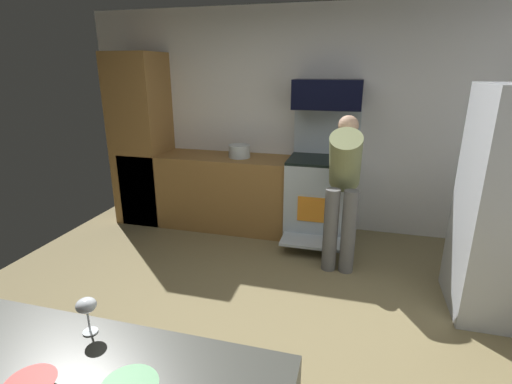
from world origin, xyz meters
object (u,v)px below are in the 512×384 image
(wine_glass_far, at_px, (86,307))
(stock_pot, at_px, (239,151))
(oven_range, at_px, (321,196))
(microwave, at_px, (327,94))
(person_cook, at_px, (343,183))

(wine_glass_far, distance_m, stock_pot, 3.19)
(oven_range, bearing_deg, wine_glass_far, -101.18)
(wine_glass_far, bearing_deg, microwave, 79.14)
(microwave, relative_size, person_cook, 0.50)
(person_cook, height_order, wine_glass_far, person_cook)
(oven_range, height_order, stock_pot, oven_range)
(oven_range, bearing_deg, stock_pot, 179.22)
(oven_range, relative_size, wine_glass_far, 9.50)
(microwave, relative_size, wine_glass_far, 4.73)
(wine_glass_far, height_order, stock_pot, wine_glass_far)
(stock_pot, bearing_deg, person_cook, -27.77)
(microwave, height_order, person_cook, microwave)
(oven_range, bearing_deg, microwave, 90.00)
(microwave, xyz_separation_m, wine_glass_far, (-0.62, -3.25, -0.62))
(person_cook, relative_size, wine_glass_far, 9.48)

